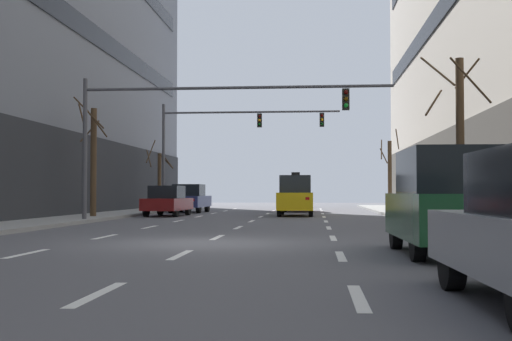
{
  "coord_description": "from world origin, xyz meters",
  "views": [
    {
      "loc": [
        2.61,
        -15.84,
        1.24
      ],
      "look_at": [
        -0.64,
        21.54,
        2.45
      ],
      "focal_mm": 46.41,
      "sensor_mm": 36.0,
      "label": 1
    }
  ],
  "objects": [
    {
      "name": "ground_plane",
      "position": [
        0.0,
        0.0,
        0.0
      ],
      "size": [
        120.0,
        120.0,
        0.0
      ],
      "primitive_type": "plane",
      "color": "#515156"
    },
    {
      "name": "lane_stripe_l1_s3",
      "position": [
        -3.13,
        -3.0,
        0.0
      ],
      "size": [
        0.16,
        2.0,
        0.01
      ],
      "primitive_type": "cube",
      "color": "silver",
      "rests_on": "ground"
    },
    {
      "name": "lane_stripe_l1_s4",
      "position": [
        -3.13,
        2.0,
        0.0
      ],
      "size": [
        0.16,
        2.0,
        0.01
      ],
      "primitive_type": "cube",
      "color": "silver",
      "rests_on": "ground"
    },
    {
      "name": "lane_stripe_l1_s5",
      "position": [
        -3.13,
        7.0,
        0.0
      ],
      "size": [
        0.16,
        2.0,
        0.01
      ],
      "primitive_type": "cube",
      "color": "silver",
      "rests_on": "ground"
    },
    {
      "name": "lane_stripe_l1_s6",
      "position": [
        -3.13,
        12.0,
        0.0
      ],
      "size": [
        0.16,
        2.0,
        0.01
      ],
      "primitive_type": "cube",
      "color": "silver",
      "rests_on": "ground"
    },
    {
      "name": "lane_stripe_l1_s7",
      "position": [
        -3.13,
        17.0,
        0.0
      ],
      "size": [
        0.16,
        2.0,
        0.01
      ],
      "primitive_type": "cube",
      "color": "silver",
      "rests_on": "ground"
    },
    {
      "name": "lane_stripe_l1_s8",
      "position": [
        -3.13,
        22.0,
        0.0
      ],
      "size": [
        0.16,
        2.0,
        0.01
      ],
      "primitive_type": "cube",
      "color": "silver",
      "rests_on": "ground"
    },
    {
      "name": "lane_stripe_l1_s9",
      "position": [
        -3.13,
        27.0,
        0.0
      ],
      "size": [
        0.16,
        2.0,
        0.01
      ],
      "primitive_type": "cube",
      "color": "silver",
      "rests_on": "ground"
    },
    {
      "name": "lane_stripe_l1_s10",
      "position": [
        -3.13,
        32.0,
        0.0
      ],
      "size": [
        0.16,
        2.0,
        0.01
      ],
      "primitive_type": "cube",
      "color": "silver",
      "rests_on": "ground"
    },
    {
      "name": "lane_stripe_l2_s2",
      "position": [
        0.0,
        -8.0,
        0.0
      ],
      "size": [
        0.16,
        2.0,
        0.01
      ],
      "primitive_type": "cube",
      "color": "silver",
      "rests_on": "ground"
    },
    {
      "name": "lane_stripe_l2_s3",
      "position": [
        0.0,
        -3.0,
        0.0
      ],
      "size": [
        0.16,
        2.0,
        0.01
      ],
      "primitive_type": "cube",
      "color": "silver",
      "rests_on": "ground"
    },
    {
      "name": "lane_stripe_l2_s4",
      "position": [
        0.0,
        2.0,
        0.0
      ],
      "size": [
        0.16,
        2.0,
        0.01
      ],
      "primitive_type": "cube",
      "color": "silver",
      "rests_on": "ground"
    },
    {
      "name": "lane_stripe_l2_s5",
      "position": [
        0.0,
        7.0,
        0.0
      ],
      "size": [
        0.16,
        2.0,
        0.01
      ],
      "primitive_type": "cube",
      "color": "silver",
      "rests_on": "ground"
    },
    {
      "name": "lane_stripe_l2_s6",
      "position": [
        0.0,
        12.0,
        0.0
      ],
      "size": [
        0.16,
        2.0,
        0.01
      ],
      "primitive_type": "cube",
      "color": "silver",
      "rests_on": "ground"
    },
    {
      "name": "lane_stripe_l2_s7",
      "position": [
        0.0,
        17.0,
        0.0
      ],
      "size": [
        0.16,
        2.0,
        0.01
      ],
      "primitive_type": "cube",
      "color": "silver",
      "rests_on": "ground"
    },
    {
      "name": "lane_stripe_l2_s8",
      "position": [
        0.0,
        22.0,
        0.0
      ],
      "size": [
        0.16,
        2.0,
        0.01
      ],
      "primitive_type": "cube",
      "color": "silver",
      "rests_on": "ground"
    },
    {
      "name": "lane_stripe_l2_s9",
      "position": [
        0.0,
        27.0,
        0.0
      ],
      "size": [
        0.16,
        2.0,
        0.01
      ],
      "primitive_type": "cube",
      "color": "silver",
      "rests_on": "ground"
    },
    {
      "name": "lane_stripe_l2_s10",
      "position": [
        0.0,
        32.0,
        0.0
      ],
      "size": [
        0.16,
        2.0,
        0.01
      ],
      "primitive_type": "cube",
      "color": "silver",
      "rests_on": "ground"
    },
    {
      "name": "lane_stripe_l3_s2",
      "position": [
        3.13,
        -8.0,
        0.0
      ],
      "size": [
        0.16,
        2.0,
        0.01
      ],
      "primitive_type": "cube",
      "color": "silver",
      "rests_on": "ground"
    },
    {
      "name": "lane_stripe_l3_s3",
      "position": [
        3.13,
        -3.0,
        0.0
      ],
      "size": [
        0.16,
        2.0,
        0.01
      ],
      "primitive_type": "cube",
      "color": "silver",
      "rests_on": "ground"
    },
    {
      "name": "lane_stripe_l3_s4",
      "position": [
        3.13,
        2.0,
        0.0
      ],
      "size": [
        0.16,
        2.0,
        0.01
      ],
      "primitive_type": "cube",
      "color": "silver",
      "rests_on": "ground"
    },
    {
      "name": "lane_stripe_l3_s5",
      "position": [
        3.13,
        7.0,
        0.0
      ],
      "size": [
        0.16,
        2.0,
        0.01
      ],
      "primitive_type": "cube",
      "color": "silver",
      "rests_on": "ground"
    },
    {
      "name": "lane_stripe_l3_s6",
      "position": [
        3.13,
        12.0,
        0.0
      ],
      "size": [
        0.16,
        2.0,
        0.01
      ],
      "primitive_type": "cube",
      "color": "silver",
      "rests_on": "ground"
    },
    {
      "name": "lane_stripe_l3_s7",
      "position": [
        3.13,
        17.0,
        0.0
      ],
      "size": [
        0.16,
        2.0,
        0.01
      ],
      "primitive_type": "cube",
      "color": "silver",
      "rests_on": "ground"
    },
    {
      "name": "lane_stripe_l3_s8",
      "position": [
        3.13,
        22.0,
        0.0
      ],
      "size": [
        0.16,
        2.0,
        0.01
      ],
      "primitive_type": "cube",
      "color": "silver",
      "rests_on": "ground"
    },
    {
      "name": "lane_stripe_l3_s9",
      "position": [
        3.13,
        27.0,
        0.0
      ],
      "size": [
        0.16,
        2.0,
        0.01
      ],
      "primitive_type": "cube",
      "color": "silver",
      "rests_on": "ground"
    },
    {
      "name": "lane_stripe_l3_s10",
      "position": [
        3.13,
        32.0,
        0.0
      ],
      "size": [
        0.16,
        2.0,
        0.01
      ],
      "primitive_type": "cube",
      "color": "silver",
      "rests_on": "ground"
    },
    {
      "name": "taxi_driving_0",
      "position": [
        1.69,
        18.39,
        1.04
      ],
      "size": [
        1.8,
        4.29,
        2.25
      ],
      "color": "black",
      "rests_on": "ground"
    },
    {
      "name": "car_driving_1",
      "position": [
        1.67,
        25.6,
        1.02
      ],
      "size": [
        1.79,
        4.22,
        2.04
      ],
      "color": "black",
      "rests_on": "ground"
    },
    {
      "name": "car_driving_2",
      "position": [
        -4.84,
        17.46,
        0.76
      ],
      "size": [
        1.92,
        4.21,
        1.55
      ],
      "color": "black",
      "rests_on": "ground"
    },
    {
      "name": "car_driving_3",
      "position": [
        -4.83,
        23.4,
        0.83
      ],
      "size": [
        1.98,
        4.55,
        1.69
      ],
      "color": "black",
      "rests_on": "ground"
    },
    {
      "name": "car_parked_1",
      "position": [
        5.2,
        -2.54,
        1.04
      ],
      "size": [
        1.89,
        4.35,
        2.09
      ],
      "color": "black",
      "rests_on": "ground"
    },
    {
      "name": "traffic_signal_0",
      "position": [
        -2.38,
        10.27,
        4.29
      ],
      "size": [
        12.49,
        0.35,
        5.72
      ],
      "color": "#4C4C51",
      "rests_on": "sidewalk_left"
    },
    {
      "name": "traffic_signal_1",
      "position": [
        -2.79,
        24.38,
        4.86
      ],
      "size": [
        10.96,
        0.35,
        6.55
      ],
      "color": "#4C4C51",
      "rests_on": "sidewalk_left"
    },
    {
      "name": "street_tree_0",
      "position": [
        -7.39,
        13.46,
        2.74
      ],
      "size": [
        1.53,
        1.48,
        5.37
      ],
      "color": "#4C3823",
      "rests_on": "sidewalk_left"
    },
    {
      "name": "street_tree_1",
      "position": [
        7.36,
        6.14,
        3.04
      ],
      "size": [
        2.11,
        2.39,
        5.62
      ],
      "color": "#4C3823",
      "rests_on": "sidewalk_right"
    },
    {
      "name": "street_tree_2",
      "position": [
        7.37,
        26.12,
        2.42
      ],
      "size": [
        1.25,
        1.23,
        5.01
      ],
      "color": "#4C3823",
      "rests_on": "sidewalk_right"
    },
    {
      "name": "street_tree_3",
      "position": [
        -7.4,
        26.41,
        2.15
      ],
      "size": [
        1.87,
        1.75,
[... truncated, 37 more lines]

